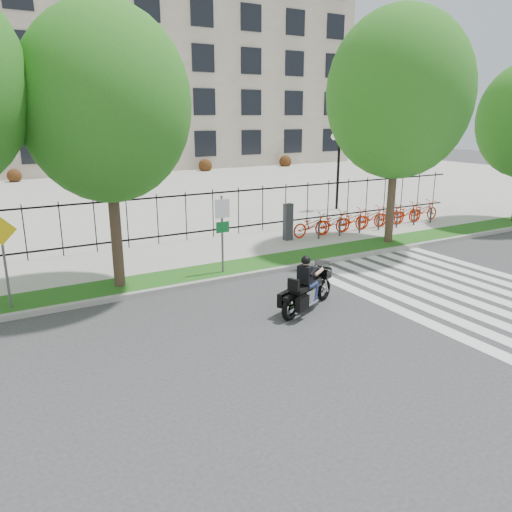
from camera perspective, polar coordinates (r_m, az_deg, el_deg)
ground at (r=13.01m, az=7.77°, el=-7.34°), size 120.00×120.00×0.00m
curb at (r=16.20m, az=-1.04°, el=-2.21°), size 60.00×0.20×0.15m
grass_verge at (r=16.91m, az=-2.43°, el=-1.43°), size 60.00×1.50×0.15m
sidewalk at (r=19.08m, az=-5.90°, el=0.50°), size 60.00×3.50×0.15m
plaza at (r=35.56m, az=-17.62°, el=6.90°), size 80.00×34.00×0.10m
crosswalk_stripes at (r=16.24m, az=21.46°, el=-3.54°), size 5.70×8.00×0.01m
iron_fence at (r=20.41m, az=-8.00°, el=4.53°), size 30.00×0.06×2.00m
office_building at (r=55.05m, az=-23.40°, el=19.64°), size 60.00×21.90×20.15m
lamp_post_right at (r=27.66m, az=9.46°, el=11.68°), size 1.06×0.70×4.25m
street_tree_1 at (r=14.79m, az=-16.77°, el=16.27°), size 4.69×4.69×7.92m
street_tree_2 at (r=20.36m, az=16.01°, el=17.34°), size 5.48×5.48×8.85m
bike_share_station at (r=23.12m, az=12.91°, el=4.31°), size 8.90×0.86×1.50m
sign_pole_regulatory at (r=15.90m, az=-3.87°, el=3.63°), size 0.50×0.09×2.50m
sign_pole_warning at (r=14.39m, az=-26.93°, el=0.65°), size 0.78×0.09×2.49m
motorcycle_rider at (r=13.45m, az=5.92°, el=-3.65°), size 2.26×1.27×1.86m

